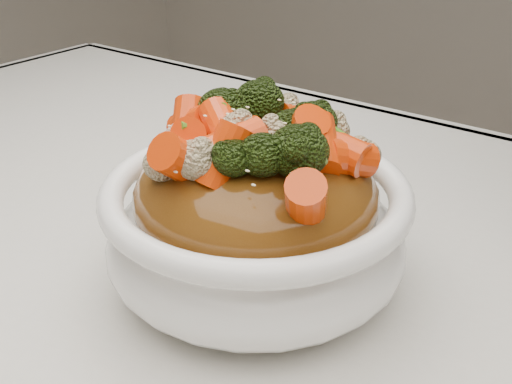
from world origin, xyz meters
The scene contains 8 objects.
tablecloth centered at (0.00, 0.00, 0.73)m, with size 1.20×0.80×0.04m, color silver.
bowl centered at (0.05, 0.01, 0.79)m, with size 0.21×0.21×0.08m, color white, non-canonical shape.
sauce_base centered at (0.05, 0.01, 0.82)m, with size 0.17×0.17×0.09m, color #5F3610.
carrots centered at (0.05, 0.01, 0.88)m, with size 0.17×0.17×0.05m, color #DD3A07, non-canonical shape.
broccoli centered at (0.05, 0.01, 0.88)m, with size 0.17×0.17×0.04m, color black, non-canonical shape.
cauliflower centered at (0.05, 0.01, 0.88)m, with size 0.17×0.17×0.03m, color #C6B487, non-canonical shape.
scallions centered at (0.05, 0.01, 0.88)m, with size 0.12×0.12×0.02m, color #479622, non-canonical shape.
sesame_seeds centered at (0.05, 0.01, 0.88)m, with size 0.15×0.15×0.01m, color beige, non-canonical shape.
Camera 1 is at (0.26, -0.27, 1.01)m, focal length 42.00 mm.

